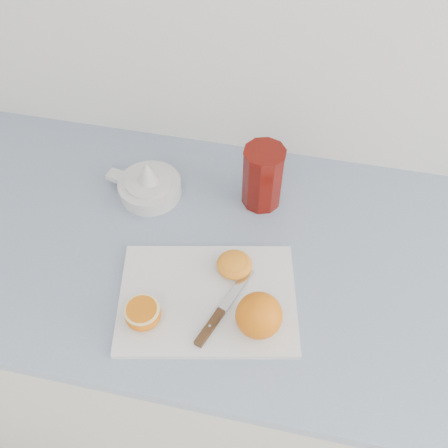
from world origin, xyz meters
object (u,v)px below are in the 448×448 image
Objects in this scene: cutting_board at (208,299)px; citrus_juicer at (149,185)px; half_orange at (143,314)px; red_tumbler at (263,179)px; counter at (222,343)px.

cutting_board is 1.88× the size of citrus_juicer.
citrus_juicer is (-0.09, 0.30, -0.01)m from half_orange.
red_tumbler is at bearing 7.35° from citrus_juicer.
citrus_juicer is at bearing 128.13° from cutting_board.
counter is at bearing -111.80° from red_tumbler.
counter is 0.53m from red_tumbler.
cutting_board is 0.12m from half_orange.
cutting_board is 0.30m from citrus_juicer.
red_tumbler reaches higher than counter.
citrus_juicer reaches higher than counter.
red_tumbler is (0.06, 0.27, 0.06)m from cutting_board.
cutting_board is at bearing 34.63° from half_orange.
half_orange is at bearing -117.05° from counter.
red_tumbler reaches higher than cutting_board.
half_orange is 0.37m from red_tumbler.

